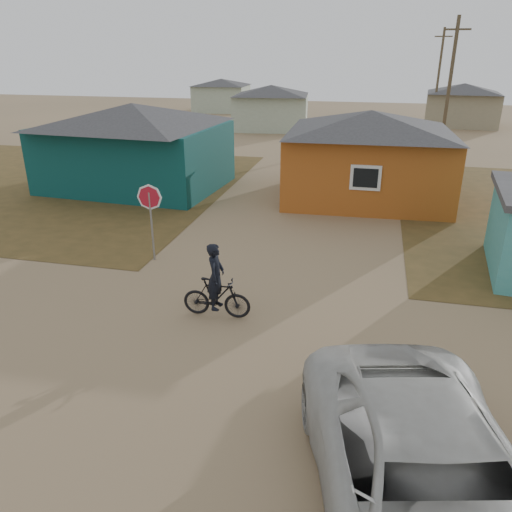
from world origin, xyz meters
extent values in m
plane|color=#927754|center=(0.00, 0.00, 0.00)|extent=(120.00, 120.00, 0.00)
cube|color=brown|center=(-14.00, 13.00, 0.01)|extent=(20.00, 18.00, 0.00)
cube|color=#0A3938|center=(-8.50, 13.50, 1.50)|extent=(8.40, 6.54, 3.00)
pyramid|color=#343336|center=(-8.50, 13.50, 3.50)|extent=(8.93, 7.08, 1.00)
cube|color=#A9531A|center=(2.50, 14.00, 1.50)|extent=(7.21, 6.24, 3.00)
pyramid|color=#343336|center=(2.50, 14.00, 3.45)|extent=(7.72, 6.76, 0.90)
cube|color=silver|center=(2.50, 10.97, 1.65)|extent=(1.20, 0.06, 1.00)
cube|color=black|center=(2.50, 10.94, 1.65)|extent=(0.95, 0.04, 0.75)
cube|color=#A8B69C|center=(-6.00, 34.00, 1.40)|extent=(6.49, 5.60, 2.80)
pyramid|color=#343336|center=(-6.00, 34.00, 3.20)|extent=(7.04, 6.15, 0.80)
cube|color=gray|center=(10.00, 40.00, 1.40)|extent=(6.41, 5.50, 2.80)
pyramid|color=#343336|center=(10.00, 40.00, 3.20)|extent=(6.95, 6.05, 0.80)
cube|color=#A8B69C|center=(-14.00, 46.00, 1.35)|extent=(5.75, 5.28, 2.70)
pyramid|color=#343336|center=(-14.00, 46.00, 3.05)|extent=(6.28, 5.81, 0.70)
cylinder|color=brown|center=(6.50, 22.00, 4.00)|extent=(0.20, 0.20, 8.00)
cube|color=brown|center=(6.50, 22.00, 7.30)|extent=(1.40, 0.10, 0.10)
cylinder|color=brown|center=(7.50, 38.00, 4.00)|extent=(0.20, 0.20, 8.00)
cube|color=brown|center=(7.50, 38.00, 7.30)|extent=(1.40, 0.10, 0.10)
cylinder|color=gray|center=(-3.90, 5.00, 1.12)|extent=(0.07, 0.07, 2.25)
imported|color=black|center=(-0.83, 1.93, 0.52)|extent=(1.76, 0.55, 1.05)
imported|color=black|center=(-0.83, 1.93, 1.11)|extent=(0.43, 0.64, 1.72)
imported|color=#B9B9B4|center=(3.85, -3.46, 0.88)|extent=(4.36, 6.88, 1.77)
camera|label=1|loc=(2.69, -8.75, 6.31)|focal=35.00mm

